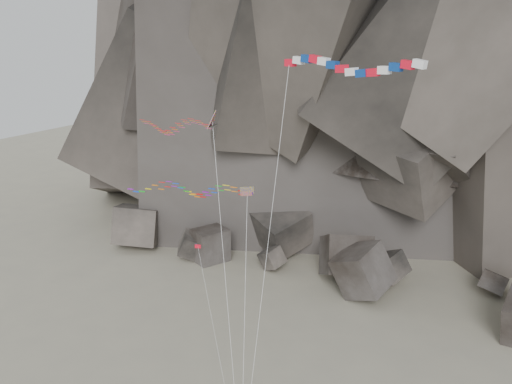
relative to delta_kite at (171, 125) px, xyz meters
The scene contains 5 objects.
boulder_field 39.76m from the delta_kite, 89.29° to the left, with size 66.73×19.47×9.10m.
delta_kite is the anchor object (origin of this frame).
banner_kite 15.75m from the delta_kite, ahead, with size 10.93×8.39×30.73m.
parafoil_kite 5.82m from the delta_kite, 89.16° to the left, with size 15.85×8.72×20.00m.
pennant_kite 14.48m from the delta_kite, 23.17° to the left, with size 10.01×9.50×13.46m.
Camera 1 is at (24.16, -36.57, 34.42)m, focal length 40.00 mm.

